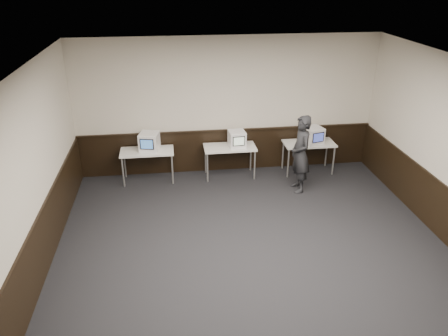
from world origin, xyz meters
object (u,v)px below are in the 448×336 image
Objects in this scene: desk_right at (309,145)px; person at (300,154)px; emac_left at (149,142)px; emac_center at (237,139)px; desk_center at (230,149)px; desk_left at (147,153)px; emac_right at (313,135)px.

person is (-0.48, -0.90, 0.18)m from desk_right.
emac_left is 3.38m from person.
desk_right is at bearing -3.59° from emac_center.
person reaches higher than desk_center.
person is (3.32, -0.90, 0.18)m from desk_left.
desk_center is at bearing 170.91° from emac_center.
desk_right is 1.76m from emac_center.
emac_right is at bearing -0.71° from desk_left.
emac_right is (1.81, -0.03, 0.01)m from emac_center.
emac_left reaches higher than emac_center.
desk_right is at bearing 148.57° from person.
emac_right is (0.07, -0.05, 0.27)m from desk_right.
desk_center is at bearing 0.00° from desk_left.
emac_center is 0.25× the size of person.
desk_center is at bearing 164.13° from emac_right.
emac_left is 1.21× the size of emac_center.
desk_center is 1.90m from desk_right.
person is at bearing -137.50° from emac_right.
desk_center is at bearing -125.58° from person.
desk_right is at bearing 130.76° from emac_right.
desk_left is 2.82× the size of emac_center.
person is at bearing -32.45° from desk_center.
emac_right is 1.02m from person.
desk_right is 2.33× the size of emac_left.
person reaches higher than desk_left.
emac_left is at bearing -109.01° from person.
emac_left is at bearing 174.82° from emac_center.
desk_right is 2.82× the size of emac_center.
emac_right reaches higher than desk_left.
emac_center is (2.06, -0.01, 0.26)m from desk_left.
emac_center reaches higher than desk_left.
desk_center is 0.69× the size of person.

